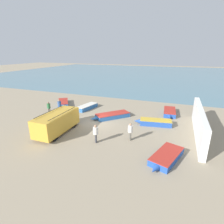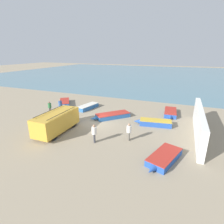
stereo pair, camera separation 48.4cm
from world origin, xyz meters
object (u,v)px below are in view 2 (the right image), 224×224
parked_van (57,121)px  fishing_rowboat_2 (89,106)px  fisherman_1 (50,106)px  fisherman_2 (129,130)px  fishing_rowboat_3 (112,116)px  fishing_rowboat_1 (164,158)px  fishing_rowboat_4 (170,113)px  fisherman_0 (94,132)px  fisherman_3 (60,105)px  fishing_rowboat_5 (65,103)px  fishing_rowboat_0 (154,123)px

parked_van → fishing_rowboat_2: size_ratio=1.23×
fisherman_1 → fisherman_2: fisherman_2 is taller
fishing_rowboat_3 → fisherman_2: size_ratio=2.58×
fishing_rowboat_1 → fishing_rowboat_4: size_ratio=0.97×
fishing_rowboat_2 → fisherman_1: (-3.77, -3.93, 0.69)m
fisherman_0 → fisherman_3: bearing=108.1°
fisherman_1 → fisherman_2: size_ratio=0.96×
fishing_rowboat_5 → fisherman_1: 4.48m
parked_van → fishing_rowboat_2: parked_van is taller
fishing_rowboat_0 → fisherman_0: bearing=45.2°
fishing_rowboat_1 → fisherman_0: 6.39m
fishing_rowboat_3 → fishing_rowboat_2: bearing=-72.3°
fishing_rowboat_5 → fisherman_1: bearing=-24.3°
fishing_rowboat_3 → fisherman_3: bearing=-41.3°
fishing_rowboat_1 → fisherman_3: 16.15m
fishing_rowboat_0 → fishing_rowboat_1: fishing_rowboat_0 is taller
fishing_rowboat_1 → fisherman_1: size_ratio=2.57×
fishing_rowboat_4 → fishing_rowboat_5: fishing_rowboat_4 is taller
parked_van → fishing_rowboat_2: bearing=6.1°
fishing_rowboat_2 → fishing_rowboat_1: bearing=-117.2°
parked_van → fishing_rowboat_3: (3.73, 5.98, -0.88)m
fishing_rowboat_4 → fisherman_2: bearing=-22.6°
parked_van → fisherman_0: (4.68, -0.60, -0.10)m
fisherman_0 → fisherman_1: size_ratio=1.07×
fishing_rowboat_3 → fisherman_0: 6.69m
fisherman_0 → fisherman_3: 10.31m
fishing_rowboat_0 → fishing_rowboat_3: 5.43m
fishing_rowboat_0 → fishing_rowboat_3: fishing_rowboat_0 is taller
fishing_rowboat_2 → fishing_rowboat_5: (-4.64, 0.40, -0.01)m
fishing_rowboat_0 → fisherman_2: 4.90m
fishing_rowboat_3 → fishing_rowboat_5: (-9.31, 2.70, 0.01)m
fishing_rowboat_2 → fisherman_3: 4.11m
fishing_rowboat_5 → fishing_rowboat_3: bearing=38.2°
fishing_rowboat_2 → fishing_rowboat_3: fishing_rowboat_2 is taller
parked_van → fishing_rowboat_5: 10.36m
fisherman_2 → fishing_rowboat_3: bearing=94.7°
fisherman_0 → parked_van: bearing=136.2°
fisherman_1 → fisherman_3: size_ratio=0.91×
fisherman_1 → fisherman_2: 12.69m
fishing_rowboat_2 → fishing_rowboat_4: size_ratio=1.01×
fishing_rowboat_3 → fisherman_3: fisherman_3 is taller
fishing_rowboat_4 → fisherman_1: size_ratio=2.66×
parked_van → fishing_rowboat_0: parked_van is taller
fisherman_2 → fishing_rowboat_2: bearing=106.7°
fishing_rowboat_5 → fisherman_3: 3.88m
parked_van → fisherman_3: (-3.73, 5.36, -0.07)m
fishing_rowboat_0 → fishing_rowboat_3: bearing=-13.3°
fishing_rowboat_3 → fishing_rowboat_5: fishing_rowboat_5 is taller
parked_van → fisherman_3: 6.53m
fisherman_1 → fisherman_2: (12.23, -3.36, 0.04)m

